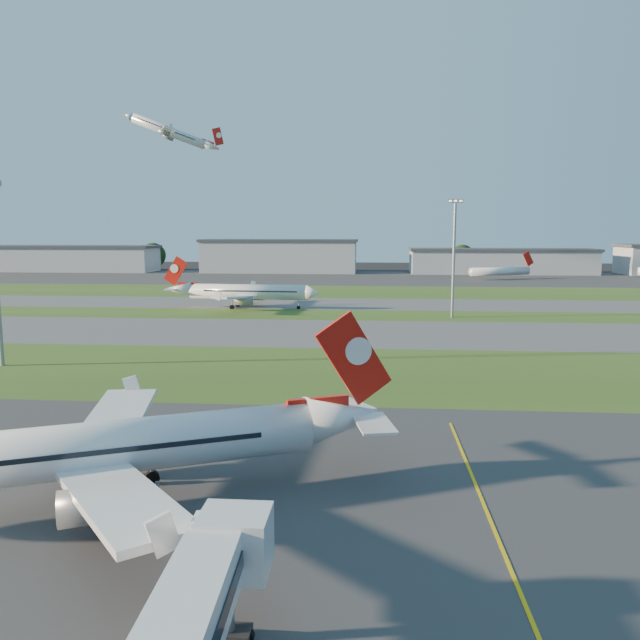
# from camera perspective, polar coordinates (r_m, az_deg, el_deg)

# --- Properties ---
(ground) EXTENTS (700.00, 700.00, 0.00)m
(ground) POSITION_cam_1_polar(r_m,az_deg,el_deg) (36.16, 9.63, -23.65)
(ground) COLOR black
(ground) RESTS_ON ground
(apron_near) EXTENTS (300.00, 70.00, 0.01)m
(apron_near) POSITION_cam_1_polar(r_m,az_deg,el_deg) (36.15, 9.63, -23.64)
(apron_near) COLOR #333335
(apron_near) RESTS_ON ground
(grass_strip_a) EXTENTS (300.00, 34.00, 0.01)m
(grass_strip_a) POSITION_cam_1_polar(r_m,az_deg,el_deg) (84.82, 6.63, -4.84)
(grass_strip_a) COLOR #30531B
(grass_strip_a) RESTS_ON ground
(taxiway_a) EXTENTS (300.00, 32.00, 0.01)m
(taxiway_a) POSITION_cam_1_polar(r_m,az_deg,el_deg) (117.20, 6.09, -1.22)
(taxiway_a) COLOR #515154
(taxiway_a) RESTS_ON ground
(grass_strip_b) EXTENTS (300.00, 18.00, 0.01)m
(grass_strip_b) POSITION_cam_1_polar(r_m,az_deg,el_deg) (141.92, 5.85, 0.42)
(grass_strip_b) COLOR #30531B
(grass_strip_b) RESTS_ON ground
(taxiway_b) EXTENTS (300.00, 26.00, 0.01)m
(taxiway_b) POSITION_cam_1_polar(r_m,az_deg,el_deg) (163.75, 5.70, 1.45)
(taxiway_b) COLOR #515154
(taxiway_b) RESTS_ON ground
(grass_strip_c) EXTENTS (300.00, 40.00, 0.01)m
(grass_strip_c) POSITION_cam_1_polar(r_m,az_deg,el_deg) (196.56, 5.53, 2.57)
(grass_strip_c) COLOR #30531B
(grass_strip_c) RESTS_ON ground
(apron_far) EXTENTS (400.00, 80.00, 0.01)m
(apron_far) POSITION_cam_1_polar(r_m,az_deg,el_deg) (256.34, 5.34, 3.87)
(apron_far) COLOR #333335
(apron_far) RESTS_ON ground
(yellow_line) EXTENTS (0.25, 60.00, 0.02)m
(yellow_line) POSITION_cam_1_polar(r_m,az_deg,el_deg) (36.92, 18.07, -23.23)
(yellow_line) COLOR gold
(yellow_line) RESTS_ON ground
(airliner_parked) EXTENTS (34.44, 29.32, 11.49)m
(airliner_parked) POSITION_cam_1_polar(r_m,az_deg,el_deg) (46.36, -18.91, -11.12)
(airliner_parked) COLOR white
(airliner_parked) RESTS_ON ground
(airliner_taxiing) EXTENTS (36.40, 30.80, 11.36)m
(airliner_taxiing) POSITION_cam_1_polar(r_m,az_deg,el_deg) (154.96, -6.73, 2.54)
(airliner_taxiing) COLOR white
(airliner_taxiing) RESTS_ON ground
(airliner_departing) EXTENTS (34.60, 29.10, 10.88)m
(airliner_departing) POSITION_cam_1_polar(r_m,az_deg,el_deg) (253.18, -13.57, 16.39)
(airliner_departing) COLOR white
(mini_jet_near) EXTENTS (27.09, 12.89, 9.48)m
(mini_jet_near) POSITION_cam_1_polar(r_m,az_deg,el_deg) (256.12, 16.14, 4.31)
(mini_jet_near) COLOR white
(mini_jet_near) RESTS_ON ground
(light_mast_centre) EXTENTS (3.20, 0.70, 25.80)m
(light_mast_centre) POSITION_cam_1_polar(r_m,az_deg,el_deg) (139.85, 12.15, 6.26)
(light_mast_centre) COLOR gray
(light_mast_centre) RESTS_ON ground
(hangar_far_west) EXTENTS (91.80, 23.00, 12.20)m
(hangar_far_west) POSITION_cam_1_polar(r_m,az_deg,el_deg) (321.45, -22.65, 5.23)
(hangar_far_west) COLOR #9DA0A5
(hangar_far_west) RESTS_ON ground
(hangar_west) EXTENTS (71.40, 23.00, 15.20)m
(hangar_west) POSITION_cam_1_polar(r_m,az_deg,el_deg) (288.90, -3.71, 5.88)
(hangar_west) COLOR #9DA0A5
(hangar_west) RESTS_ON ground
(hangar_east) EXTENTS (81.60, 23.00, 11.20)m
(hangar_east) POSITION_cam_1_polar(r_m,az_deg,el_deg) (291.76, 16.20, 5.20)
(hangar_east) COLOR #9DA0A5
(hangar_east) RESTS_ON ground
(tree_west) EXTENTS (12.10, 12.10, 13.20)m
(tree_west) POSITION_cam_1_polar(r_m,az_deg,el_deg) (319.29, -14.99, 5.75)
(tree_west) COLOR black
(tree_west) RESTS_ON ground
(tree_mid_west) EXTENTS (9.90, 9.90, 10.80)m
(tree_mid_west) POSITION_cam_1_polar(r_m,az_deg,el_deg) (297.39, 1.39, 5.61)
(tree_mid_west) COLOR black
(tree_mid_west) RESTS_ON ground
(tree_mid_east) EXTENTS (11.55, 11.55, 12.60)m
(tree_mid_east) POSITION_cam_1_polar(r_m,az_deg,el_deg) (302.94, 12.89, 5.64)
(tree_mid_east) COLOR black
(tree_mid_east) RESTS_ON ground
(tree_east) EXTENTS (10.45, 10.45, 11.40)m
(tree_east) POSITION_cam_1_polar(r_m,az_deg,el_deg) (320.44, 26.38, 5.01)
(tree_east) COLOR black
(tree_east) RESTS_ON ground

